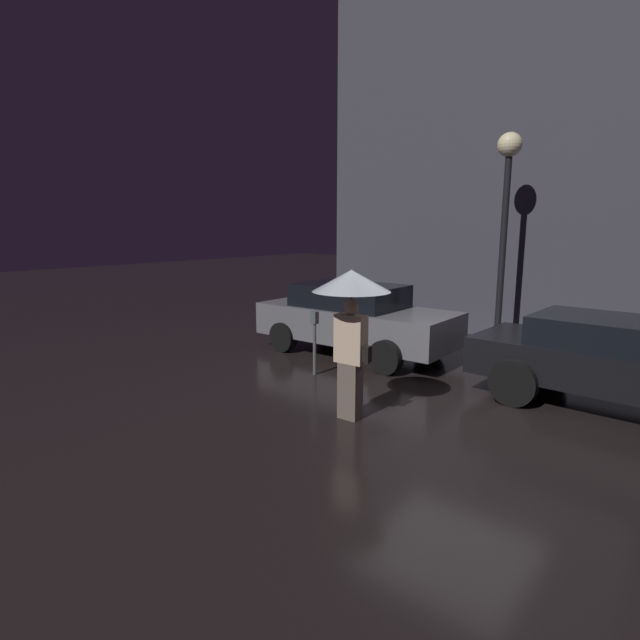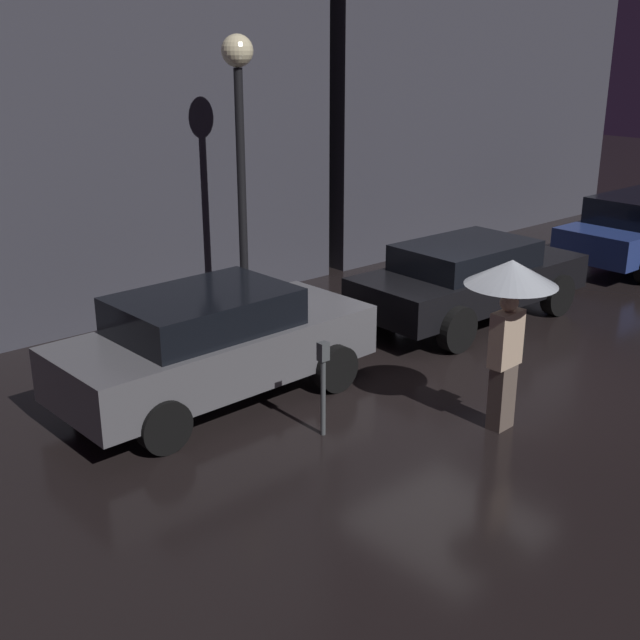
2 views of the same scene
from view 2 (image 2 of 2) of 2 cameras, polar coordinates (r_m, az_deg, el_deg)
ground_plane at (r=11.54m, az=9.72°, el=-3.72°), size 60.00×60.00×0.00m
building_facade_left at (r=14.54m, az=-16.51°, el=18.16°), size 8.27×3.00×8.75m
building_facade_right at (r=20.36m, az=9.01°, el=15.07°), size 9.51×3.00×6.15m
parked_car_grey at (r=10.40m, az=-7.55°, el=-1.62°), size 4.26×1.91×1.47m
parked_car_black at (r=13.54m, az=10.58°, el=2.98°), size 4.31×1.88×1.35m
pedestrian_with_umbrella at (r=9.46m, az=13.35°, el=1.63°), size 1.07×1.07×2.10m
parking_meter at (r=9.35m, az=0.23°, el=-4.14°), size 0.12×0.10×1.17m
street_lamp_near at (r=12.94m, az=-5.77°, el=14.52°), size 0.50×0.50×4.56m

